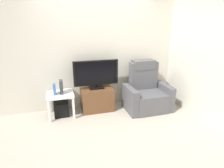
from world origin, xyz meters
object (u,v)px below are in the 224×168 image
Objects in this scene: television at (96,74)px; game_console at (61,87)px; tv_stand at (97,99)px; recliner_armchair at (146,93)px; side_table at (60,97)px; subwoofer_box at (61,109)px; book_upright at (55,89)px.

television is 3.59× the size of game_console.
recliner_armchair is (1.09, -0.23, 0.12)m from tv_stand.
subwoofer_box is at bearing -90.00° from side_table.
side_table is 1.80× the size of subwoofer_box.
television reaches higher than subwoofer_box.
game_console is at bearing 12.53° from book_upright.
recliner_armchair is at bearing -12.78° from television.
tv_stand is 0.80m from side_table.
tv_stand is 2.31× the size of subwoofer_box.
tv_stand is at bearing 3.50° from subwoofer_box.
recliner_armchair is 4.93× the size of book_upright.
game_console is (0.14, 0.03, 0.03)m from book_upright.
recliner_armchair is 2.00× the size of side_table.
book_upright is at bearing -168.69° from subwoofer_box.
side_table is 1.99× the size of game_console.
side_table is at bearing -175.10° from television.
game_console is at bearing -175.63° from television.
side_table is 0.22m from game_console.
television is at bearing 4.37° from game_console.
television is at bearing 4.90° from subwoofer_box.
side_table is at bearing 90.00° from subwoofer_box.
recliner_armchair is 3.99× the size of game_console.
side_table is 0.22m from book_upright.
television is at bearing 4.90° from side_table.
book_upright is (-1.98, 0.16, 0.23)m from recliner_armchair.
tv_stand is 0.71× the size of television.
book_upright reaches higher than side_table.
game_console is at bearing 179.61° from recliner_armchair.
subwoofer_box is (-0.78, -0.07, -0.69)m from television.
television is 1.21m from recliner_armchair.
television is 0.78m from game_console.
subwoofer_box is at bearing -176.50° from tv_stand.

